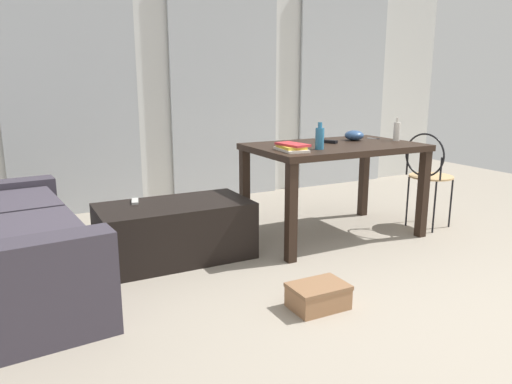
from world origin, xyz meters
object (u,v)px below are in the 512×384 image
at_px(craft_table, 334,156).
at_px(bowl, 354,135).
at_px(wire_chair, 428,169).
at_px(bottle_near, 397,131).
at_px(coffee_table, 175,231).
at_px(tv_remote_on_table, 327,141).
at_px(book_stack, 292,147).
at_px(scissors, 375,139).
at_px(tv_remote_primary, 135,201).
at_px(bottle_far, 320,138).
at_px(shoebox, 318,296).

xyz_separation_m(craft_table, bowl, (0.31, 0.14, 0.14)).
distance_m(wire_chair, bottle_near, 0.44).
distance_m(coffee_table, tv_remote_on_table, 1.48).
height_order(bowl, book_stack, bowl).
relative_size(tv_remote_on_table, scissors, 1.69).
bearing_deg(craft_table, coffee_table, 177.02).
bearing_deg(coffee_table, bowl, 2.28).
distance_m(coffee_table, tv_remote_primary, 0.36).
height_order(bowl, tv_remote_primary, bowl).
relative_size(bottle_far, shoebox, 0.62).
bearing_deg(craft_table, bottle_near, -4.58).
xyz_separation_m(craft_table, bottle_near, (0.62, -0.05, 0.18)).
bearing_deg(tv_remote_on_table, wire_chair, -46.40).
bearing_deg(tv_remote_primary, bottle_far, -3.91).
relative_size(craft_table, tv_remote_primary, 9.19).
height_order(bottle_far, book_stack, bottle_far).
bearing_deg(scissors, tv_remote_on_table, -176.42).
xyz_separation_m(coffee_table, craft_table, (1.36, -0.07, 0.47)).
height_order(coffee_table, wire_chair, wire_chair).
relative_size(coffee_table, bottle_far, 5.35).
bearing_deg(book_stack, tv_remote_primary, 160.34).
distance_m(scissors, tv_remote_primary, 2.19).
height_order(tv_remote_on_table, tv_remote_primary, tv_remote_on_table).
xyz_separation_m(bottle_near, scissors, (-0.07, 0.19, -0.08)).
distance_m(craft_table, tv_remote_on_table, 0.15).
relative_size(bowl, tv_remote_on_table, 0.89).
distance_m(craft_table, bottle_near, 0.65).
bearing_deg(tv_remote_primary, tv_remote_on_table, 9.38).
distance_m(bottle_near, book_stack, 1.14).
height_order(craft_table, tv_remote_on_table, tv_remote_on_table).
bearing_deg(book_stack, tv_remote_on_table, 27.89).
relative_size(book_stack, scissors, 2.77).
xyz_separation_m(wire_chair, book_stack, (-1.37, 0.05, 0.27)).
xyz_separation_m(bowl, tv_remote_on_table, (-0.32, -0.03, -0.03)).
bearing_deg(bottle_near, scissors, 111.13).
height_order(bowl, shoebox, bowl).
bearing_deg(bottle_far, bowl, 29.21).
bearing_deg(bottle_near, bowl, 149.13).
height_order(craft_table, scissors, scissors).
xyz_separation_m(craft_table, scissors, (0.55, 0.14, 0.10)).
relative_size(craft_table, shoebox, 4.19).
bearing_deg(craft_table, scissors, 14.11).
bearing_deg(shoebox, bottle_far, 56.10).
height_order(bottle_near, tv_remote_on_table, bottle_near).
height_order(bottle_far, scissors, bottle_far).
height_order(coffee_table, bottle_far, bottle_far).
height_order(coffee_table, shoebox, coffee_table).
bearing_deg(shoebox, book_stack, 68.20).
height_order(tv_remote_primary, shoebox, tv_remote_primary).
distance_m(bowl, book_stack, 0.88).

